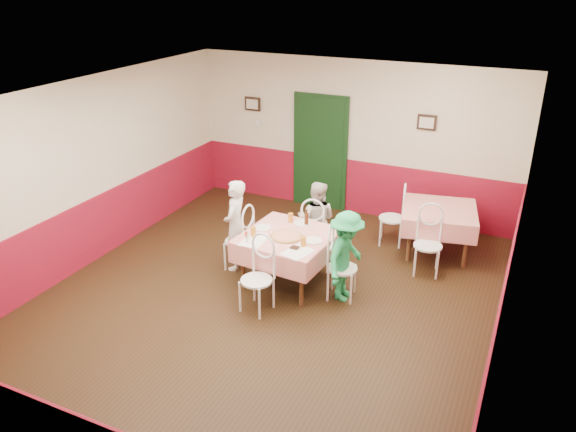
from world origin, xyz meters
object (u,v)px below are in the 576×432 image
at_px(diner_far, 316,220).
at_px(wallet, 295,248).
at_px(chair_near, 256,280).
at_px(second_table, 437,231).
at_px(diner_right, 346,256).
at_px(main_table, 288,259).
at_px(glass_b, 303,242).
at_px(diner_left, 235,225).
at_px(chair_left, 239,241).
at_px(glass_a, 253,232).
at_px(chair_far, 315,232).
at_px(glass_c, 291,218).
at_px(chair_second_b, 428,246).
at_px(pizza, 286,236).
at_px(chair_second_a, 392,218).
at_px(chair_right, 342,268).
at_px(beer_bottle, 306,218).

bearing_deg(diner_far, wallet, 88.61).
distance_m(chair_near, diner_far, 1.76).
relative_size(second_table, diner_right, 0.86).
relative_size(main_table, glass_b, 9.04).
relative_size(second_table, diner_left, 0.80).
bearing_deg(chair_left, glass_a, 53.84).
relative_size(chair_far, glass_a, 6.55).
distance_m(glass_b, glass_c, 0.81).
height_order(main_table, diner_right, diner_right).
relative_size(chair_second_b, wallet, 8.18).
xyz_separation_m(pizza, glass_c, (-0.16, 0.49, 0.05)).
height_order(second_table, diner_left, diner_left).
bearing_deg(pizza, chair_near, -95.67).
relative_size(chair_second_a, glass_c, 6.60).
height_order(diner_left, diner_right, diner_left).
relative_size(chair_right, glass_c, 6.60).
bearing_deg(chair_far, glass_a, 56.43).
bearing_deg(chair_left, main_table, 85.50).
distance_m(second_table, glass_a, 3.07).
relative_size(chair_right, chair_far, 1.00).
xyz_separation_m(second_table, pizza, (-1.76, -1.93, 0.40)).
bearing_deg(chair_second_b, wallet, -147.21).
bearing_deg(diner_far, chair_near, 75.42).
bearing_deg(beer_bottle, chair_right, -32.85).
distance_m(chair_left, diner_left, 0.26).
xyz_separation_m(beer_bottle, diner_left, (-1.00, -0.34, -0.17)).
bearing_deg(pizza, diner_left, 170.95).
bearing_deg(wallet, second_table, 60.00).
bearing_deg(pizza, main_table, 98.28).
relative_size(chair_second_b, diner_right, 0.69).
distance_m(chair_left, glass_a, 0.65).
bearing_deg(glass_a, diner_left, 146.55).
relative_size(glass_a, glass_b, 1.02).
distance_m(main_table, glass_b, 0.61).
height_order(glass_b, wallet, glass_b).
relative_size(chair_second_a, chair_second_b, 1.00).
bearing_deg(chair_far, chair_left, 31.18).
xyz_separation_m(second_table, diner_right, (-0.87, -1.93, 0.27)).
xyz_separation_m(diner_far, diner_right, (0.83, -0.97, 0.02)).
bearing_deg(chair_left, diner_far, 132.14).
xyz_separation_m(glass_b, beer_bottle, (-0.23, 0.65, 0.04)).
bearing_deg(glass_b, pizza, 154.29).
xyz_separation_m(pizza, diner_far, (0.06, 0.97, -0.14)).
distance_m(main_table, diner_left, 0.96).
distance_m(glass_c, beer_bottle, 0.26).
xyz_separation_m(main_table, glass_a, (-0.42, -0.24, 0.45)).
bearing_deg(main_table, chair_near, -94.43).
bearing_deg(diner_far, beer_bottle, 84.16).
relative_size(main_table, glass_c, 8.95).
height_order(chair_far, beer_bottle, beer_bottle).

